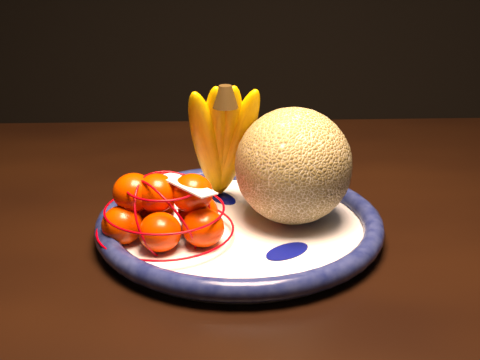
# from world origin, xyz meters

# --- Properties ---
(dining_table) EXTENTS (1.51, 1.00, 0.72)m
(dining_table) POSITION_xyz_m (0.11, 0.03, 0.64)
(dining_table) COLOR black
(dining_table) RESTS_ON ground
(fruit_bowl) EXTENTS (0.36, 0.36, 0.03)m
(fruit_bowl) POSITION_xyz_m (-0.09, -0.07, 0.73)
(fruit_bowl) COLOR white
(fruit_bowl) RESTS_ON dining_table
(cantaloupe) EXTENTS (0.14, 0.14, 0.14)m
(cantaloupe) POSITION_xyz_m (-0.03, -0.05, 0.80)
(cantaloupe) COLOR brown
(cantaloupe) RESTS_ON fruit_bowl
(banana_bunch) EXTENTS (0.12, 0.12, 0.18)m
(banana_bunch) POSITION_xyz_m (-0.12, -0.00, 0.82)
(banana_bunch) COLOR #FFBA00
(banana_bunch) RESTS_ON fruit_bowl
(mandarin_bag) EXTENTS (0.19, 0.19, 0.10)m
(mandarin_bag) POSITION_xyz_m (-0.18, -0.11, 0.76)
(mandarin_bag) COLOR #E73600
(mandarin_bag) RESTS_ON fruit_bowl
(price_tag) EXTENTS (0.07, 0.07, 0.01)m
(price_tag) POSITION_xyz_m (-0.15, -0.12, 0.80)
(price_tag) COLOR white
(price_tag) RESTS_ON mandarin_bag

